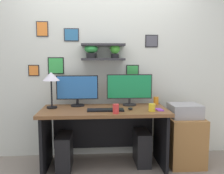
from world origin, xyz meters
name	(u,v)px	position (x,y,z in m)	size (l,w,h in m)	color
ground_plane	(104,166)	(0.00, 0.00, 0.00)	(8.00, 8.00, 0.00)	gray
back_wall_assembly	(103,60)	(0.00, 0.44, 1.35)	(4.40, 0.24, 2.70)	silver
desk	(104,124)	(0.00, 0.05, 0.54)	(1.57, 0.68, 0.75)	brown
monitor_left	(77,89)	(-0.35, 0.22, 0.97)	(0.54, 0.18, 0.40)	black
monitor_right	(129,88)	(0.35, 0.22, 0.98)	(0.60, 0.18, 0.42)	black
keyboard	(105,110)	(0.01, -0.11, 0.76)	(0.44, 0.14, 0.02)	black
computer_mouse	(130,109)	(0.32, -0.08, 0.77)	(0.06, 0.09, 0.03)	black
desk_lamp	(51,79)	(-0.66, 0.10, 1.12)	(0.21, 0.21, 0.46)	black
cell_phone	(159,110)	(0.67, -0.12, 0.76)	(0.07, 0.14, 0.01)	purple
coffee_mug	(152,108)	(0.56, -0.17, 0.80)	(0.08, 0.08, 0.09)	yellow
pen_cup	(156,101)	(0.72, 0.27, 0.80)	(0.07, 0.07, 0.10)	orange
water_cup	(116,109)	(0.12, -0.26, 0.81)	(0.07, 0.07, 0.11)	red
drawer_cabinet	(184,140)	(1.04, 0.02, 0.31)	(0.44, 0.50, 0.62)	#9E6B38
printer	(185,111)	(1.04, 0.02, 0.71)	(0.38, 0.34, 0.17)	#9E9EA3
computer_tower_left	(65,152)	(-0.50, -0.01, 0.22)	(0.18, 0.40, 0.43)	black
computer_tower_right	(142,147)	(0.49, 0.06, 0.22)	(0.18, 0.40, 0.44)	black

